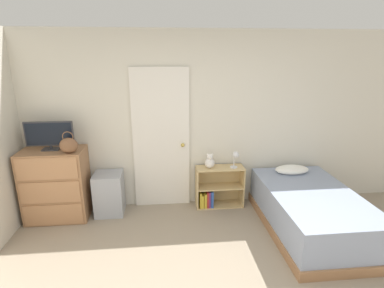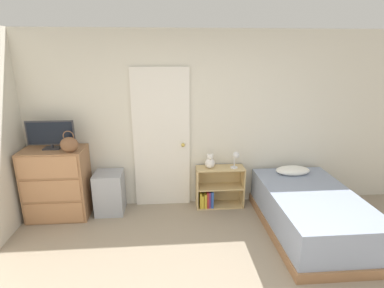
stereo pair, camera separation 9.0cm
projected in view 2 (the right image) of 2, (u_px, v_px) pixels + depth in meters
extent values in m
cube|color=beige|center=(190.00, 122.00, 4.35)|extent=(10.00, 0.06, 2.55)
cube|color=silver|center=(162.00, 140.00, 4.34)|extent=(0.81, 0.04, 2.05)
sphere|color=gold|center=(183.00, 145.00, 4.34)|extent=(0.06, 0.06, 0.06)
cube|color=#996B47|center=(57.00, 183.00, 4.15)|extent=(0.82, 0.49, 0.99)
cube|color=#AB774F|center=(54.00, 213.00, 4.01)|extent=(0.75, 0.01, 0.29)
cube|color=#AB774F|center=(51.00, 191.00, 3.92)|extent=(0.75, 0.01, 0.29)
cube|color=#AB774F|center=(47.00, 168.00, 3.82)|extent=(0.75, 0.01, 0.29)
cube|color=#2D2D33|center=(53.00, 148.00, 4.03)|extent=(0.22, 0.16, 0.02)
cylinder|color=#2D2D33|center=(52.00, 146.00, 4.02)|extent=(0.04, 0.04, 0.04)
cube|color=#2D2D33|center=(50.00, 133.00, 3.97)|extent=(0.62, 0.02, 0.33)
cube|color=black|center=(50.00, 133.00, 3.96)|extent=(0.58, 0.01, 0.29)
ellipsoid|color=brown|center=(69.00, 145.00, 3.86)|extent=(0.23, 0.13, 0.20)
torus|color=brown|center=(68.00, 136.00, 3.83)|extent=(0.14, 0.01, 0.14)
cube|color=#999EA8|center=(110.00, 193.00, 4.31)|extent=(0.40, 0.39, 0.61)
cube|color=tan|center=(197.00, 188.00, 4.46)|extent=(0.02, 0.27, 0.62)
cube|color=tan|center=(242.00, 186.00, 4.51)|extent=(0.02, 0.27, 0.62)
cube|color=tan|center=(219.00, 205.00, 4.57)|extent=(0.67, 0.27, 0.02)
cube|color=tan|center=(220.00, 187.00, 4.48)|extent=(0.67, 0.27, 0.02)
cube|color=tan|center=(220.00, 168.00, 4.40)|extent=(0.67, 0.27, 0.02)
cube|color=tan|center=(218.00, 183.00, 4.61)|extent=(0.71, 0.01, 0.62)
cube|color=gold|center=(200.00, 199.00, 4.47)|extent=(0.02, 0.17, 0.24)
cube|color=gold|center=(202.00, 200.00, 4.50)|extent=(0.03, 0.21, 0.20)
cube|color=gold|center=(205.00, 200.00, 4.47)|extent=(0.04, 0.15, 0.22)
cube|color=red|center=(207.00, 198.00, 4.50)|extent=(0.02, 0.22, 0.24)
cube|color=#8C3F8C|center=(209.00, 198.00, 4.50)|extent=(0.02, 0.22, 0.25)
cube|color=#3359B2|center=(212.00, 197.00, 4.50)|extent=(0.04, 0.21, 0.26)
sphere|color=silver|center=(210.00, 163.00, 4.36)|extent=(0.14, 0.14, 0.14)
sphere|color=silver|center=(210.00, 157.00, 4.33)|extent=(0.09, 0.09, 0.09)
sphere|color=silver|center=(210.00, 158.00, 4.30)|extent=(0.03, 0.03, 0.03)
sphere|color=silver|center=(208.00, 155.00, 4.32)|extent=(0.04, 0.04, 0.04)
sphere|color=silver|center=(212.00, 155.00, 4.33)|extent=(0.04, 0.04, 0.04)
cylinder|color=silver|center=(234.00, 167.00, 4.38)|extent=(0.11, 0.11, 0.01)
cylinder|color=silver|center=(234.00, 162.00, 4.35)|extent=(0.01, 0.01, 0.16)
sphere|color=silver|center=(236.00, 155.00, 4.31)|extent=(0.10, 0.10, 0.10)
cube|color=#996B47|center=(309.00, 227.00, 3.89)|extent=(1.10, 1.83, 0.12)
cube|color=#8C99B2|center=(311.00, 209.00, 3.81)|extent=(1.07, 1.77, 0.42)
ellipsoid|color=white|center=(293.00, 170.00, 4.37)|extent=(0.50, 0.28, 0.12)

